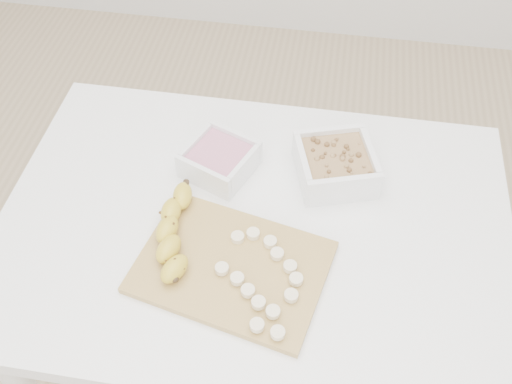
# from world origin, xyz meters

# --- Properties ---
(ground) EXTENTS (3.50, 3.50, 0.00)m
(ground) POSITION_xyz_m (0.00, 0.00, 0.00)
(ground) COLOR #C6AD89
(ground) RESTS_ON ground
(table) EXTENTS (1.00, 0.70, 0.75)m
(table) POSITION_xyz_m (0.00, 0.00, 0.65)
(table) COLOR white
(table) RESTS_ON ground
(bowl_yogurt) EXTENTS (0.17, 0.17, 0.06)m
(bowl_yogurt) POSITION_xyz_m (-0.09, 0.13, 0.78)
(bowl_yogurt) COLOR white
(bowl_yogurt) RESTS_ON table
(bowl_granola) EXTENTS (0.19, 0.19, 0.07)m
(bowl_granola) POSITION_xyz_m (0.15, 0.15, 0.79)
(bowl_granola) COLOR white
(bowl_granola) RESTS_ON table
(cutting_board) EXTENTS (0.38, 0.30, 0.01)m
(cutting_board) POSITION_xyz_m (-0.02, -0.11, 0.76)
(cutting_board) COLOR tan
(cutting_board) RESTS_ON table
(banana) EXTENTS (0.07, 0.22, 0.04)m
(banana) POSITION_xyz_m (-0.14, -0.07, 0.78)
(banana) COLOR gold
(banana) RESTS_ON cutting_board
(banana_slices) EXTENTS (0.16, 0.22, 0.02)m
(banana_slices) POSITION_xyz_m (0.04, -0.13, 0.77)
(banana_slices) COLOR beige
(banana_slices) RESTS_ON cutting_board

